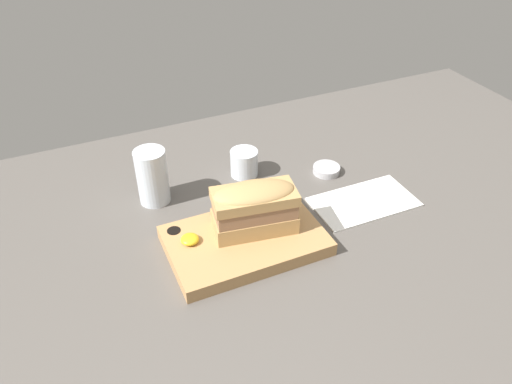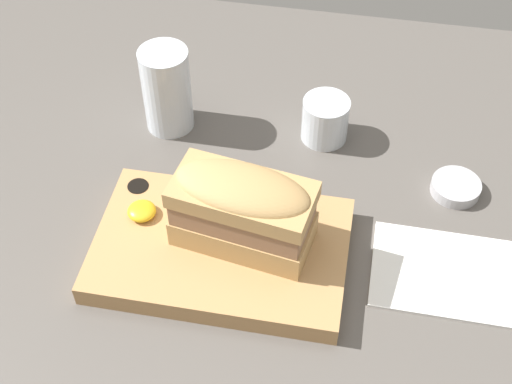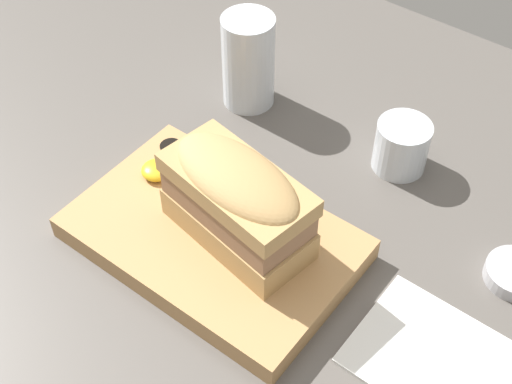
{
  "view_description": "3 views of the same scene",
  "coord_description": "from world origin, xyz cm",
  "px_view_note": "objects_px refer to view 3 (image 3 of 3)",
  "views": [
    {
      "loc": [
        -27.14,
        -62.75,
        67.0
      ],
      "look_at": [
        3.78,
        6.16,
        11.45
      ],
      "focal_mm": 35.0,
      "sensor_mm": 36.0,
      "label": 1
    },
    {
      "loc": [
        13.03,
        -46.0,
        69.71
      ],
      "look_at": [
        3.37,
        7.0,
        9.51
      ],
      "focal_mm": 50.0,
      "sensor_mm": 36.0,
      "label": 2
    },
    {
      "loc": [
        32.13,
        -31.89,
        61.84
      ],
      "look_at": [
        4.07,
        4.85,
        11.47
      ],
      "focal_mm": 50.0,
      "sensor_mm": 36.0,
      "label": 3
    }
  ],
  "objects_px": {
    "napkin": "(468,379)",
    "water_glass": "(248,67)",
    "wine_glass": "(401,148)",
    "sandwich": "(237,200)",
    "serving_board": "(214,238)"
  },
  "relations": [
    {
      "from": "serving_board",
      "to": "water_glass",
      "type": "distance_m",
      "value": 0.25
    },
    {
      "from": "napkin",
      "to": "water_glass",
      "type": "bearing_deg",
      "value": 154.54
    },
    {
      "from": "serving_board",
      "to": "napkin",
      "type": "relative_size",
      "value": 1.32
    },
    {
      "from": "wine_glass",
      "to": "napkin",
      "type": "bearing_deg",
      "value": -47.09
    },
    {
      "from": "serving_board",
      "to": "sandwich",
      "type": "xyz_separation_m",
      "value": [
        0.02,
        0.01,
        0.07
      ]
    },
    {
      "from": "water_glass",
      "to": "wine_glass",
      "type": "relative_size",
      "value": 1.94
    },
    {
      "from": "sandwich",
      "to": "water_glass",
      "type": "xyz_separation_m",
      "value": [
        -0.14,
        0.2,
        -0.03
      ]
    },
    {
      "from": "water_glass",
      "to": "sandwich",
      "type": "bearing_deg",
      "value": -54.68
    },
    {
      "from": "sandwich",
      "to": "water_glass",
      "type": "bearing_deg",
      "value": 125.32
    },
    {
      "from": "sandwich",
      "to": "water_glass",
      "type": "relative_size",
      "value": 1.36
    },
    {
      "from": "serving_board",
      "to": "sandwich",
      "type": "bearing_deg",
      "value": 24.4
    },
    {
      "from": "sandwich",
      "to": "napkin",
      "type": "bearing_deg",
      "value": 2.19
    },
    {
      "from": "wine_glass",
      "to": "napkin",
      "type": "relative_size",
      "value": 0.29
    },
    {
      "from": "napkin",
      "to": "serving_board",
      "type": "bearing_deg",
      "value": -175.77
    },
    {
      "from": "serving_board",
      "to": "wine_glass",
      "type": "relative_size",
      "value": 4.63
    }
  ]
}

